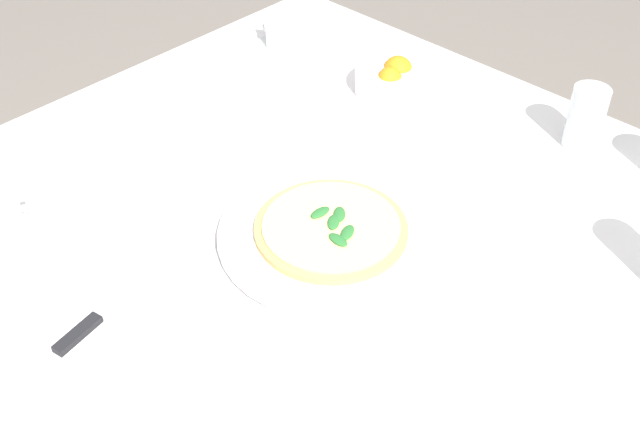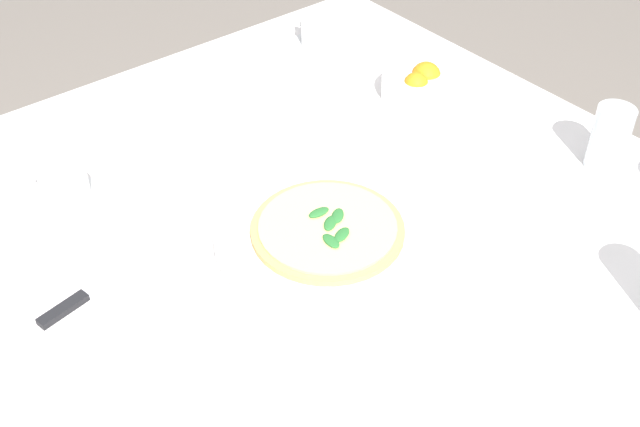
% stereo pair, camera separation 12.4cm
% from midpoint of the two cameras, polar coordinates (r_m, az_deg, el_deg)
% --- Properties ---
extents(dining_table, '(1.17, 1.17, 0.75)m').
position_cam_midpoint_polar(dining_table, '(1.37, -3.31, -3.77)').
color(dining_table, white).
rests_on(dining_table, ground_plane).
extents(pizza_plate, '(0.35, 0.35, 0.02)m').
position_cam_midpoint_polar(pizza_plate, '(1.22, -2.12, -1.65)').
color(pizza_plate, white).
rests_on(pizza_plate, dining_table).
extents(pizza, '(0.24, 0.24, 0.02)m').
position_cam_midpoint_polar(pizza, '(1.21, -2.13, -1.16)').
color(pizza, '#DBAD60').
rests_on(pizza, pizza_plate).
extents(coffee_cup_near_right, '(0.13, 0.13, 0.06)m').
position_cam_midpoint_polar(coffee_cup_near_right, '(1.32, -21.12, -0.02)').
color(coffee_cup_near_right, white).
rests_on(coffee_cup_near_right, dining_table).
extents(coffee_cup_right_edge, '(0.13, 0.13, 0.07)m').
position_cam_midpoint_polar(coffee_cup_right_edge, '(1.72, -4.76, 12.59)').
color(coffee_cup_right_edge, white).
rests_on(coffee_cup_right_edge, dining_table).
extents(water_glass_back_corner, '(0.06, 0.06, 0.12)m').
position_cam_midpoint_polar(water_glass_back_corner, '(1.45, 16.25, 6.34)').
color(water_glass_back_corner, white).
rests_on(water_glass_back_corner, dining_table).
extents(napkin_folded, '(0.24, 0.17, 0.02)m').
position_cam_midpoint_polar(napkin_folded, '(1.15, -18.23, -7.38)').
color(napkin_folded, silver).
rests_on(napkin_folded, dining_table).
extents(dinner_knife, '(0.20, 0.05, 0.01)m').
position_cam_midpoint_polar(dinner_knife, '(1.14, -18.27, -6.82)').
color(dinner_knife, silver).
rests_on(dinner_knife, napkin_folded).
extents(citrus_bowl, '(0.15, 0.15, 0.07)m').
position_cam_midpoint_polar(citrus_bowl, '(1.57, 3.04, 9.53)').
color(citrus_bowl, white).
rests_on(citrus_bowl, dining_table).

